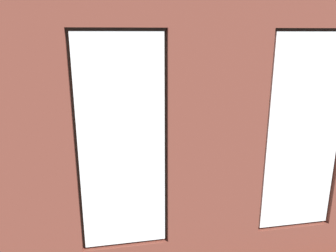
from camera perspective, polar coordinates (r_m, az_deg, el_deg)
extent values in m
cube|color=brown|center=(6.40, 0.16, -9.74)|extent=(6.58, 5.97, 0.10)
cube|color=brown|center=(3.43, 8.31, -3.08)|extent=(1.03, 0.16, 3.22)
cube|color=brown|center=(4.41, 20.19, -18.75)|extent=(0.89, 0.16, 0.55)
cube|color=brown|center=(3.69, 24.38, 18.83)|extent=(0.89, 0.16, 0.46)
cube|color=white|center=(3.80, 22.45, -1.53)|extent=(0.83, 0.03, 2.15)
cube|color=#38281E|center=(3.84, 21.98, -1.27)|extent=(0.89, 0.04, 2.21)
cube|color=brown|center=(3.08, -9.03, 20.83)|extent=(0.89, 0.16, 0.46)
cube|color=white|center=(3.20, -7.99, -3.53)|extent=(0.83, 0.03, 2.15)
cube|color=#38281E|center=(3.26, -8.04, -3.19)|extent=(0.89, 0.04, 2.21)
cube|color=olive|center=(3.99, 7.19, -17.52)|extent=(3.02, 0.24, 0.06)
cube|color=black|center=(3.38, 8.17, 5.79)|extent=(0.43, 0.03, 0.60)
cube|color=#A33875|center=(3.40, 8.09, 5.83)|extent=(0.37, 0.01, 0.54)
cube|color=black|center=(4.52, -6.26, -17.83)|extent=(1.76, 0.85, 0.42)
cube|color=black|center=(4.04, -6.06, -15.63)|extent=(1.76, 0.24, 0.38)
cube|color=black|center=(4.47, 3.80, -13.57)|extent=(0.22, 0.85, 0.24)
cube|color=black|center=(4.39, -16.82, -14.86)|extent=(0.22, 0.85, 0.24)
cube|color=black|center=(4.44, -2.03, -14.31)|extent=(0.61, 0.65, 0.12)
cube|color=black|center=(4.41, -10.84, -14.86)|extent=(0.61, 0.65, 0.12)
cube|color=black|center=(6.72, 20.06, -7.03)|extent=(0.92, 2.12, 0.42)
cube|color=black|center=(6.76, 22.72, -3.55)|extent=(0.31, 2.10, 0.38)
cube|color=black|center=(7.37, 16.47, -2.14)|extent=(0.86, 0.25, 0.24)
cube|color=black|center=(5.91, 25.15, -7.53)|extent=(0.86, 0.25, 0.24)
cube|color=black|center=(7.05, 17.64, -3.41)|extent=(0.66, 0.53, 0.12)
cube|color=black|center=(6.60, 19.99, -4.91)|extent=(0.66, 0.53, 0.12)
cube|color=black|center=(6.18, 22.67, -6.62)|extent=(0.66, 0.53, 0.12)
cube|color=olive|center=(6.45, -3.07, -4.82)|extent=(1.23, 0.74, 0.04)
cube|color=olive|center=(6.91, 1.20, -5.41)|extent=(0.07, 0.07, 0.42)
cube|color=olive|center=(6.78, -8.07, -5.98)|extent=(0.07, 0.07, 0.42)
cube|color=olive|center=(6.34, 2.35, -7.41)|extent=(0.07, 0.07, 0.42)
cube|color=olive|center=(6.21, -7.79, -8.09)|extent=(0.07, 0.07, 0.42)
cylinder|color=#B23D38|center=(6.34, -2.12, -4.55)|extent=(0.08, 0.08, 0.09)
cylinder|color=#B7333D|center=(6.29, -6.29, -4.70)|extent=(0.08, 0.08, 0.11)
cylinder|color=gray|center=(6.50, -4.54, -4.15)|extent=(0.09, 0.09, 0.07)
sphere|color=#1E5B28|center=(6.48, -4.55, -3.44)|extent=(0.11, 0.11, 0.11)
cube|color=#B2B2B7|center=(6.61, -0.31, -3.99)|extent=(0.14, 0.17, 0.02)
cube|color=black|center=(5.91, -25.25, -10.30)|extent=(1.05, 0.42, 0.52)
cube|color=black|center=(5.80, -25.58, -7.76)|extent=(0.49, 0.20, 0.05)
cube|color=black|center=(5.78, -25.64, -7.25)|extent=(0.06, 0.04, 0.06)
cube|color=black|center=(5.66, -26.06, -3.99)|extent=(1.11, 0.04, 0.64)
cube|color=black|center=(5.68, -26.00, -3.92)|extent=(1.06, 0.01, 0.59)
cylinder|color=olive|center=(8.04, -9.77, -3.07)|extent=(0.53, 0.53, 0.28)
ellipsoid|color=white|center=(7.93, -9.89, -0.71)|extent=(1.17, 1.17, 0.47)
ellipsoid|color=navy|center=(7.90, -10.57, 0.07)|extent=(0.44, 0.44, 0.18)
cylinder|color=beige|center=(8.12, -18.98, -3.36)|extent=(0.30, 0.30, 0.32)
cylinder|color=brown|center=(7.99, -19.26, -0.36)|extent=(0.05, 0.05, 0.56)
cone|color=#337F38|center=(7.95, -21.06, 3.13)|extent=(0.53, 0.21, 0.53)
cone|color=#337F38|center=(7.68, -20.48, 2.62)|extent=(0.32, 0.55, 0.50)
cone|color=#337F38|center=(7.69, -18.88, 2.99)|extent=(0.39, 0.48, 0.54)
cone|color=#337F38|center=(7.86, -18.02, 3.28)|extent=(0.52, 0.16, 0.53)
cone|color=#337F38|center=(8.06, -18.61, 3.41)|extent=(0.36, 0.53, 0.50)
cone|color=#337F38|center=(8.08, -20.05, 3.40)|extent=(0.33, 0.52, 0.52)
cylinder|color=gray|center=(4.79, 10.50, -16.32)|extent=(0.33, 0.33, 0.36)
cylinder|color=brown|center=(4.60, 10.75, -12.11)|extent=(0.06, 0.06, 0.43)
cone|color=#286B2D|center=(4.32, 8.55, -7.03)|extent=(0.52, 0.15, 0.58)
cone|color=#286B2D|center=(4.23, 12.89, -8.61)|extent=(0.23, 0.61, 0.49)
cone|color=#286B2D|center=(4.51, 13.90, -6.83)|extent=(0.57, 0.13, 0.52)
cone|color=#286B2D|center=(4.64, 10.39, -6.03)|extent=(0.22, 0.59, 0.51)
cylinder|color=#47423D|center=(6.98, 4.20, -6.25)|extent=(0.17, 0.17, 0.19)
cylinder|color=brown|center=(6.93, 4.22, -5.27)|extent=(0.02, 0.02, 0.07)
ellipsoid|color=#3D8E42|center=(6.88, 4.25, -4.11)|extent=(0.32, 0.32, 0.23)
cylinder|color=#9E5638|center=(4.52, -21.49, -19.79)|extent=(0.32, 0.32, 0.32)
cylinder|color=brown|center=(4.40, -21.78, -17.50)|extent=(0.05, 0.05, 0.11)
ellipsoid|color=#337F38|center=(4.26, -22.15, -14.55)|extent=(0.68, 0.68, 0.42)
cylinder|color=#9E5638|center=(4.98, -21.56, -15.98)|extent=(0.32, 0.32, 0.35)
cylinder|color=brown|center=(4.79, -22.05, -11.84)|extent=(0.06, 0.06, 0.46)
cone|color=#3D8E42|center=(4.67, -25.33, -6.06)|extent=(0.61, 0.26, 0.67)
cone|color=#3D8E42|center=(4.40, -23.74, -7.01)|extent=(0.27, 0.58, 0.69)
cone|color=#3D8E42|center=(4.41, -20.47, -7.09)|extent=(0.61, 0.52, 0.64)
cone|color=#3D8E42|center=(4.64, -20.09, -5.55)|extent=(0.59, 0.43, 0.68)
cone|color=#3D8E42|center=(4.80, -23.05, -5.21)|extent=(0.35, 0.61, 0.68)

